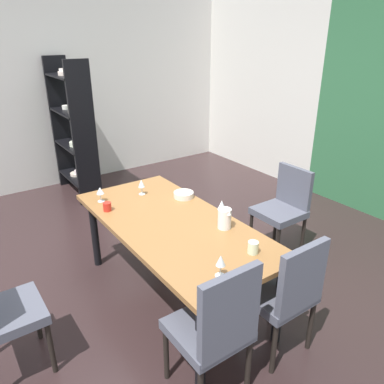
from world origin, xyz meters
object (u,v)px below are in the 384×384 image
(cup_west, at_px, (107,207))
(chair_head_far, at_px, (284,205))
(display_shelf, at_px, (73,129))
(wine_glass_east, at_px, (221,261))
(pitcher_center, at_px, (225,218))
(chair_right_near, at_px, (216,326))
(cup_near_shelf, at_px, (253,247))
(wine_glass_rear, at_px, (141,184))
(wine_glass_south, at_px, (100,191))
(wine_glass_north, at_px, (222,205))
(dining_table, at_px, (173,230))
(chair_right_far, at_px, (285,291))
(serving_bowl_corner, at_px, (184,195))

(cup_west, bearing_deg, chair_head_far, 74.32)
(display_shelf, bearing_deg, cup_west, -12.35)
(wine_glass_east, relative_size, pitcher_center, 0.92)
(chair_right_near, bearing_deg, cup_near_shelf, 25.14)
(wine_glass_east, bearing_deg, wine_glass_rear, 171.62)
(chair_right_near, relative_size, wine_glass_south, 7.13)
(chair_head_far, height_order, cup_west, chair_head_far)
(wine_glass_south, xyz_separation_m, cup_west, (0.21, -0.03, -0.06))
(wine_glass_south, height_order, wine_glass_north, wine_glass_north)
(dining_table, xyz_separation_m, wine_glass_east, (0.79, -0.15, 0.19))
(chair_head_far, relative_size, display_shelf, 0.49)
(wine_glass_east, bearing_deg, wine_glass_south, -173.50)
(cup_west, bearing_deg, chair_right_near, 1.64)
(wine_glass_rear, xyz_separation_m, cup_west, (0.14, -0.41, -0.07))
(chair_right_near, distance_m, display_shelf, 3.79)
(dining_table, bearing_deg, cup_near_shelf, 16.03)
(cup_near_shelf, bearing_deg, cup_west, -155.39)
(display_shelf, height_order, wine_glass_rear, display_shelf)
(chair_right_near, bearing_deg, chair_right_far, 0.47)
(dining_table, bearing_deg, chair_head_far, 90.45)
(wine_glass_east, relative_size, cup_west, 2.00)
(display_shelf, xyz_separation_m, wine_glass_east, (3.58, -0.30, -0.09))
(wine_glass_rear, distance_m, serving_bowl_corner, 0.41)
(wine_glass_east, height_order, pitcher_center, pitcher_center)
(dining_table, bearing_deg, display_shelf, 176.83)
(display_shelf, distance_m, cup_near_shelf, 3.51)
(display_shelf, bearing_deg, dining_table, -3.17)
(display_shelf, distance_m, wine_glass_rear, 2.15)
(cup_west, bearing_deg, serving_bowl_corner, 78.36)
(chair_right_far, relative_size, pitcher_center, 5.73)
(cup_near_shelf, bearing_deg, wine_glass_south, -159.77)
(chair_head_far, relative_size, cup_near_shelf, 10.41)
(wine_glass_east, height_order, wine_glass_rear, wine_glass_east)
(chair_head_far, distance_m, wine_glass_south, 1.85)
(chair_right_far, relative_size, wine_glass_east, 6.23)
(serving_bowl_corner, distance_m, cup_near_shelf, 1.08)
(chair_right_far, height_order, display_shelf, display_shelf)
(chair_right_near, height_order, wine_glass_east, chair_right_near)
(wine_glass_south, bearing_deg, dining_table, 24.28)
(cup_west, relative_size, pitcher_center, 0.46)
(dining_table, distance_m, wine_glass_south, 0.79)
(serving_bowl_corner, relative_size, pitcher_center, 1.12)
(wine_glass_south, relative_size, serving_bowl_corner, 0.76)
(wine_glass_south, bearing_deg, pitcher_center, 30.01)
(cup_near_shelf, bearing_deg, pitcher_center, 169.88)
(chair_right_near, xyz_separation_m, display_shelf, (-3.74, 0.46, 0.39))
(cup_west, bearing_deg, wine_glass_north, 45.26)
(dining_table, distance_m, wine_glass_east, 0.83)
(cup_west, bearing_deg, wine_glass_south, 171.91)
(display_shelf, height_order, cup_west, display_shelf)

